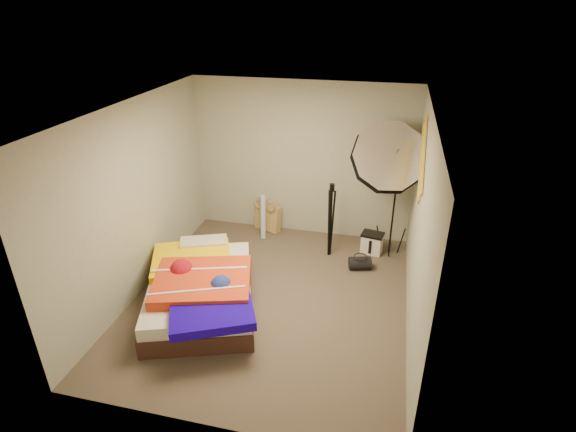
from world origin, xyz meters
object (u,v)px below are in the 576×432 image
(wrapping_roll, at_px, (263,217))
(duffel_bag, at_px, (360,263))
(photo_umbrella, at_px, (388,158))
(camera_case, at_px, (372,244))
(bed, at_px, (201,289))
(tote_bag, at_px, (268,217))
(camera_tripod, at_px, (331,215))

(wrapping_roll, distance_m, duffel_bag, 1.77)
(duffel_bag, relative_size, photo_umbrella, 0.14)
(camera_case, distance_m, bed, 2.75)
(tote_bag, distance_m, photo_umbrella, 2.37)
(camera_case, bearing_deg, wrapping_roll, -172.55)
(photo_umbrella, bearing_deg, tote_bag, 165.77)
(bed, bearing_deg, wrapping_roll, 82.73)
(camera_case, height_order, camera_tripod, camera_tripod)
(camera_case, bearing_deg, duffel_bag, -93.99)
(wrapping_roll, xyz_separation_m, camera_tripod, (1.14, -0.31, 0.31))
(duffel_bag, distance_m, camera_tripod, 0.82)
(wrapping_roll, bearing_deg, camera_tripod, -15.18)
(duffel_bag, height_order, camera_tripod, camera_tripod)
(wrapping_roll, bearing_deg, camera_case, -3.07)
(wrapping_roll, relative_size, bed, 0.34)
(wrapping_roll, relative_size, camera_tripod, 0.62)
(tote_bag, height_order, camera_case, tote_bag)
(wrapping_roll, distance_m, camera_tripod, 1.22)
(tote_bag, distance_m, camera_case, 1.81)
(duffel_bag, bearing_deg, camera_case, 60.60)
(tote_bag, distance_m, duffel_bag, 1.87)
(wrapping_roll, relative_size, camera_case, 2.40)
(tote_bag, xyz_separation_m, wrapping_roll, (-0.00, -0.28, 0.14))
(wrapping_roll, xyz_separation_m, duffel_bag, (1.64, -0.61, -0.27))
(wrapping_roll, bearing_deg, bed, -97.27)
(tote_bag, xyz_separation_m, photo_umbrella, (1.88, -0.48, 1.36))
(camera_case, relative_size, duffel_bag, 0.96)
(duffel_bag, bearing_deg, camera_tripod, 134.05)
(wrapping_roll, distance_m, photo_umbrella, 2.25)
(camera_case, distance_m, camera_tripod, 0.85)
(duffel_bag, height_order, bed, bed)
(tote_bag, relative_size, duffel_bag, 1.40)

